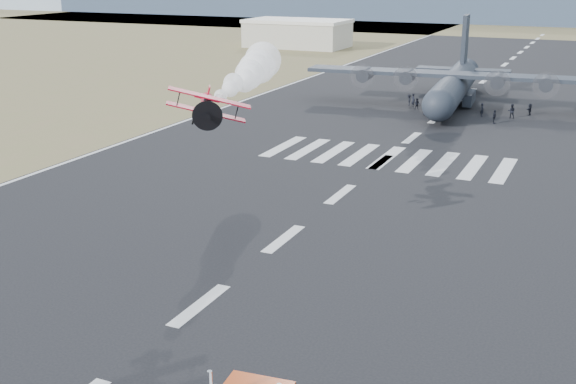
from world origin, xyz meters
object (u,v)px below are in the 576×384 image
Objects in this scene: aerobatic_biplane at (206,106)px; transport_aircraft at (454,84)px; crew_c at (409,100)px; crew_e at (426,108)px; crew_b at (417,104)px; crew_d at (494,117)px; crew_h at (512,111)px; crew_a at (482,110)px; crew_f at (530,109)px; hangar_left at (298,33)px; crew_g at (413,100)px.

aerobatic_biplane is 0.13× the size of transport_aircraft.
crew_c is 7.10m from crew_e.
transport_aircraft is at bearing 51.70° from crew_b.
crew_e is at bearing -106.31° from transport_aircraft.
aerobatic_biplane is at bearing 161.07° from crew_d.
transport_aircraft is 9.34m from crew_e.
transport_aircraft is 26.72× the size of crew_c.
crew_c is at bearing -21.63° from crew_h.
crew_d is (2.22, -3.95, 0.00)m from crew_a.
crew_f is (12.84, 5.74, -0.13)m from crew_e.
crew_a is 0.95× the size of crew_h.
crew_c is at bearing 75.95° from aerobatic_biplane.
crew_b is at bearing 20.28° from crew_c.
hangar_left is 80.79m from crew_g.
aerobatic_biplane is 2.96× the size of crew_g.
crew_h is at bearing 61.21° from aerobatic_biplane.
crew_f is (11.09, -3.17, -2.33)m from transport_aircraft.
crew_b is (0.17, 57.05, -9.47)m from aerobatic_biplane.
hangar_left is at bearing 122.22° from crew_b.
crew_a is at bearing 54.17° from crew_c.
crew_a is 3.77m from crew_h.
crew_b is at bearing -130.30° from transport_aircraft.
crew_a is 9.32m from crew_b.
crew_c is (-1.85, 2.45, -0.00)m from crew_b.
aerobatic_biplane is at bearing -98.86° from transport_aircraft.
crew_h is (9.12, -6.27, -2.17)m from transport_aircraft.
transport_aircraft is 8.96m from crew_a.
hangar_left is 89.57m from crew_a.
hangar_left is 13.60× the size of crew_a.
crew_g is (-15.98, -0.49, 0.15)m from crew_f.
crew_g reaches higher than crew_b.
crew_b is 15.09m from crew_f.
crew_a is at bearing 23.08° from crew_d.
crew_c is 15.39m from crew_d.
hangar_left is 13.12× the size of crew_g.
aerobatic_biplane is 3.52× the size of crew_f.
aerobatic_biplane reaches higher than crew_f.
transport_aircraft is (51.83, -62.05, -0.30)m from hangar_left.
crew_g is at bearing -19.73° from crew_h.
crew_b is 0.83× the size of crew_h.
aerobatic_biplane is 60.27m from crew_c.
crew_a reaches higher than crew_c.
crew_b is 1.00× the size of crew_c.
crew_c is at bearing -76.59° from crew_f.
crew_d is at bearing -10.63° from crew_f.
crew_h is at bearing -154.51° from crew_g.
crew_d is 0.96× the size of crew_h.
crew_g is at bearing 67.52° from crew_a.
crew_b is at bearing -54.58° from hangar_left.
aerobatic_biplane is 53.84m from crew_d.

